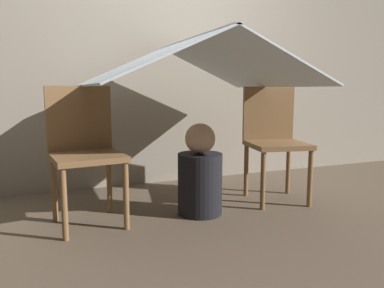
# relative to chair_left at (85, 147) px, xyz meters

# --- Properties ---
(ground_plane) EXTENTS (8.80, 8.80, 0.00)m
(ground_plane) POSITION_rel_chair_left_xyz_m (0.71, -0.19, -0.49)
(ground_plane) COLOR brown
(wall_back) EXTENTS (7.00, 0.05, 2.50)m
(wall_back) POSITION_rel_chair_left_xyz_m (0.71, 0.87, 0.76)
(wall_back) COLOR gray
(wall_back) RESTS_ON ground_plane
(chair_left) EXTENTS (0.47, 0.47, 0.88)m
(chair_left) POSITION_rel_chair_left_xyz_m (0.00, 0.00, 0.00)
(chair_left) COLOR brown
(chair_left) RESTS_ON ground_plane
(chair_right) EXTENTS (0.49, 0.49, 0.88)m
(chair_right) POSITION_rel_chair_left_xyz_m (1.43, -0.00, 0.00)
(chair_right) COLOR brown
(chair_right) RESTS_ON ground_plane
(sheet_canopy) EXTENTS (1.41, 1.29, 0.32)m
(sheet_canopy) POSITION_rel_chair_left_xyz_m (0.71, -0.07, 0.55)
(sheet_canopy) COLOR silver
(person_front) EXTENTS (0.31, 0.31, 0.63)m
(person_front) POSITION_rel_chair_left_xyz_m (0.75, -0.13, -0.22)
(person_front) COLOR black
(person_front) RESTS_ON ground_plane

